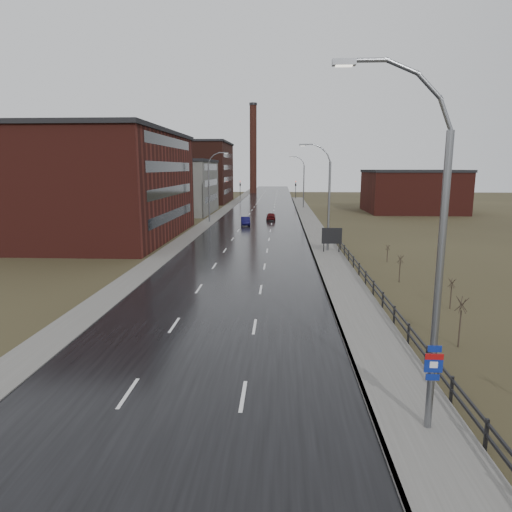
# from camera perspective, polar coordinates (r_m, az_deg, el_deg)

# --- Properties ---
(ground) EXTENTS (320.00, 320.00, 0.00)m
(ground) POSITION_cam_1_polar(r_m,az_deg,el_deg) (15.77, -12.06, -23.58)
(ground) COLOR #2D2819
(ground) RESTS_ON ground
(road) EXTENTS (14.00, 300.00, 0.06)m
(road) POSITION_cam_1_polar(r_m,az_deg,el_deg) (73.13, 0.15, 4.02)
(road) COLOR black
(road) RESTS_ON ground
(sidewalk_right) EXTENTS (3.20, 180.00, 0.18)m
(sidewalk_right) POSITION_cam_1_polar(r_m,az_deg,el_deg) (48.56, 8.82, 0.40)
(sidewalk_right) COLOR #595651
(sidewalk_right) RESTS_ON ground
(curb_right) EXTENTS (0.16, 180.00, 0.18)m
(curb_right) POSITION_cam_1_polar(r_m,az_deg,el_deg) (48.43, 7.03, 0.42)
(curb_right) COLOR slate
(curb_right) RESTS_ON ground
(sidewalk_left) EXTENTS (2.40, 260.00, 0.12)m
(sidewalk_left) POSITION_cam_1_polar(r_m,az_deg,el_deg) (74.00, -6.22, 4.06)
(sidewalk_left) COLOR #595651
(sidewalk_left) RESTS_ON ground
(warehouse_near) EXTENTS (22.44, 28.56, 13.50)m
(warehouse_near) POSITION_cam_1_polar(r_m,az_deg,el_deg) (62.61, -20.38, 8.35)
(warehouse_near) COLOR #471914
(warehouse_near) RESTS_ON ground
(warehouse_mid) EXTENTS (16.32, 20.40, 10.50)m
(warehouse_mid) POSITION_cam_1_polar(r_m,az_deg,el_deg) (93.13, -10.52, 8.56)
(warehouse_mid) COLOR slate
(warehouse_mid) RESTS_ON ground
(warehouse_far) EXTENTS (26.52, 24.48, 15.50)m
(warehouse_far) POSITION_cam_1_polar(r_m,az_deg,el_deg) (123.42, -9.57, 10.30)
(warehouse_far) COLOR #331611
(warehouse_far) RESTS_ON ground
(building_right) EXTENTS (18.36, 16.32, 8.50)m
(building_right) POSITION_cam_1_polar(r_m,az_deg,el_deg) (98.28, 18.95, 7.69)
(building_right) COLOR #471914
(building_right) RESTS_ON ground
(smokestack) EXTENTS (2.70, 2.70, 30.70)m
(smokestack) POSITION_cam_1_polar(r_m,az_deg,el_deg) (162.92, -0.35, 13.30)
(smokestack) COLOR #331611
(smokestack) RESTS_ON ground
(streetlight_main) EXTENTS (3.91, 0.29, 12.11)m
(streetlight_main) POSITION_cam_1_polar(r_m,az_deg,el_deg) (15.52, 20.94, -0.25)
(streetlight_main) COLOR slate
(streetlight_main) RESTS_ON ground
(streetlight_right_mid) EXTENTS (3.36, 0.28, 11.35)m
(streetlight_right_mid) POSITION_cam_1_polar(r_m,az_deg,el_deg) (48.83, 8.78, 7.27)
(streetlight_right_mid) COLOR slate
(streetlight_right_mid) RESTS_ON ground
(streetlight_left) EXTENTS (3.36, 0.28, 11.35)m
(streetlight_left) POSITION_cam_1_polar(r_m,az_deg,el_deg) (75.43, -5.69, 8.60)
(streetlight_left) COLOR slate
(streetlight_left) RESTS_ON ground
(streetlight_right_far) EXTENTS (3.36, 0.28, 11.35)m
(streetlight_right_far) POSITION_cam_1_polar(r_m,az_deg,el_deg) (102.66, 5.83, 9.21)
(streetlight_right_far) COLOR slate
(streetlight_right_far) RESTS_ON ground
(guardrail) EXTENTS (0.10, 53.05, 1.10)m
(guardrail) POSITION_cam_1_polar(r_m,az_deg,el_deg) (32.55, 14.71, -3.94)
(guardrail) COLOR black
(guardrail) RESTS_ON ground
(shrub_c) EXTENTS (0.61, 0.65, 2.60)m
(shrub_c) POSITION_cam_1_polar(r_m,az_deg,el_deg) (25.13, 24.18, -7.39)
(shrub_c) COLOR #382D23
(shrub_c) RESTS_ON ground
(shrub_d) EXTENTS (0.47, 0.50, 1.98)m
(shrub_d) POSITION_cam_1_polar(r_m,az_deg,el_deg) (31.68, 23.20, -4.26)
(shrub_d) COLOR #382D23
(shrub_d) RESTS_ON ground
(shrub_e) EXTENTS (0.52, 0.55, 2.18)m
(shrub_e) POSITION_cam_1_polar(r_m,az_deg,el_deg) (37.56, 17.54, -1.42)
(shrub_e) COLOR #382D23
(shrub_e) RESTS_ON ground
(shrub_f) EXTENTS (0.40, 0.42, 1.66)m
(shrub_f) POSITION_cam_1_polar(r_m,az_deg,el_deg) (45.30, 16.11, 0.36)
(shrub_f) COLOR #382D23
(shrub_f) RESTS_ON ground
(billboard) EXTENTS (2.11, 0.17, 2.72)m
(billboard) POSITION_cam_1_polar(r_m,az_deg,el_deg) (48.43, 9.45, 2.41)
(billboard) COLOR black
(billboard) RESTS_ON ground
(traffic_light_left) EXTENTS (0.58, 2.73, 5.30)m
(traffic_light_left) POSITION_cam_1_polar(r_m,az_deg,el_deg) (133.08, -2.00, 9.12)
(traffic_light_left) COLOR black
(traffic_light_left) RESTS_ON ground
(traffic_light_right) EXTENTS (0.58, 2.73, 5.30)m
(traffic_light_right) POSITION_cam_1_polar(r_m,az_deg,el_deg) (132.64, 4.99, 9.08)
(traffic_light_right) COLOR black
(traffic_light_right) RESTS_ON ground
(car_near) EXTENTS (1.80, 4.08, 1.30)m
(car_near) POSITION_cam_1_polar(r_m,az_deg,el_deg) (71.49, -1.33, 4.35)
(car_near) COLOR #0D0B39
(car_near) RESTS_ON ground
(car_far) EXTENTS (1.57, 3.89, 1.33)m
(car_far) POSITION_cam_1_polar(r_m,az_deg,el_deg) (78.51, 1.89, 4.95)
(car_far) COLOR #460B0D
(car_far) RESTS_ON ground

